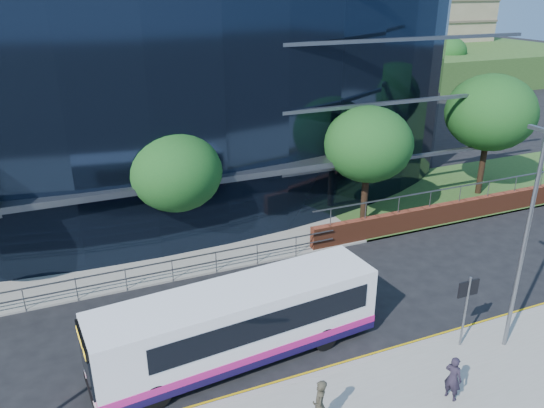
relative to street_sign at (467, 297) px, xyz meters
name	(u,v)px	position (x,y,z in m)	size (l,w,h in m)	color
ground	(328,353)	(-4.50, 1.59, -2.15)	(200.00, 200.00, 0.00)	black
kerb	(343,368)	(-4.50, 0.59, -2.07)	(80.00, 0.25, 0.16)	gray
yellow_line_outer	(340,366)	(-4.50, 0.79, -2.14)	(80.00, 0.08, 0.01)	gold
yellow_line_inner	(337,364)	(-4.50, 0.94, -2.14)	(80.00, 0.08, 0.01)	gold
far_forecourt	(115,250)	(-10.50, 12.59, -2.10)	(50.00, 8.00, 0.10)	gray
glass_office	(112,59)	(-8.50, 22.44, 5.85)	(44.00, 23.10, 16.00)	black
guard_railings	(76,284)	(-12.50, 8.59, -1.33)	(24.00, 0.05, 1.10)	slate
street_sign	(467,297)	(0.00, 0.00, 0.00)	(0.85, 0.09, 2.80)	slate
tree_far_b	(176,172)	(-7.50, 11.09, 2.06)	(4.29, 4.29, 6.05)	black
tree_far_c	(368,144)	(2.50, 10.59, 2.39)	(4.62, 4.62, 6.51)	black
tree_far_d	(491,113)	(11.50, 11.59, 3.04)	(5.28, 5.28, 7.44)	black
tree_dist_e	(348,57)	(19.50, 41.59, 2.39)	(4.62, 4.62, 6.51)	black
tree_dist_f	(449,52)	(35.50, 43.59, 2.06)	(4.29, 4.29, 6.05)	black
streetlight_east	(525,237)	(1.50, -0.59, 2.29)	(0.15, 0.77, 8.00)	slate
city_bus	(241,322)	(-7.43, 2.62, -0.70)	(10.25, 3.18, 2.73)	white
pedestrian	(453,378)	(-2.11, -2.00, -1.23)	(0.56, 0.37, 1.55)	#231D2B
pedestrian_b	(319,405)	(-6.50, -1.47, -1.16)	(0.61, 0.40, 1.67)	#373326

